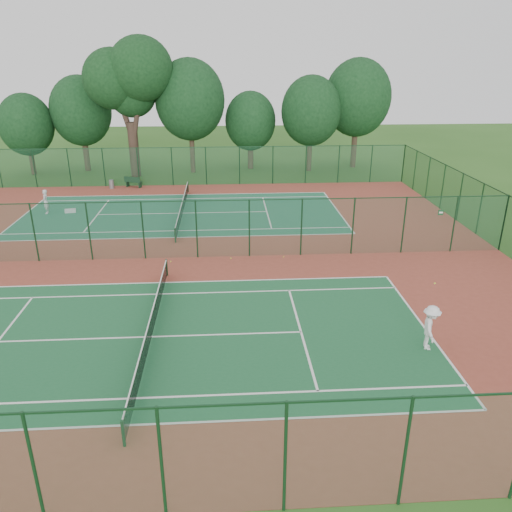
# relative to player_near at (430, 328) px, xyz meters

# --- Properties ---
(ground) EXTENTS (120.00, 120.00, 0.00)m
(ground) POSITION_rel_player_near_xyz_m (-11.38, 10.58, -0.97)
(ground) COLOR #2C5A1C
(ground) RESTS_ON ground
(red_pad) EXTENTS (40.00, 36.00, 0.01)m
(red_pad) POSITION_rel_player_near_xyz_m (-11.38, 10.58, -0.97)
(red_pad) COLOR brown
(red_pad) RESTS_ON ground
(court_near) EXTENTS (23.77, 10.97, 0.01)m
(court_near) POSITION_rel_player_near_xyz_m (-11.38, 1.58, -0.96)
(court_near) COLOR #1D5C32
(court_near) RESTS_ON red_pad
(court_far) EXTENTS (23.77, 10.97, 0.01)m
(court_far) POSITION_rel_player_near_xyz_m (-11.38, 19.58, -0.96)
(court_far) COLOR #1F6342
(court_far) RESTS_ON red_pad
(fence_north) EXTENTS (40.00, 0.09, 3.50)m
(fence_north) POSITION_rel_player_near_xyz_m (-11.38, 28.58, 0.79)
(fence_north) COLOR #194B30
(fence_north) RESTS_ON ground
(fence_south) EXTENTS (40.00, 0.09, 3.50)m
(fence_south) POSITION_rel_player_near_xyz_m (-11.38, -7.42, 0.79)
(fence_south) COLOR #1A4F31
(fence_south) RESTS_ON ground
(fence_east) EXTENTS (0.09, 36.00, 3.50)m
(fence_east) POSITION_rel_player_near_xyz_m (8.62, 10.58, 0.79)
(fence_east) COLOR #184A27
(fence_east) RESTS_ON ground
(fence_divider) EXTENTS (40.00, 0.09, 3.50)m
(fence_divider) POSITION_rel_player_near_xyz_m (-11.38, 10.58, 0.79)
(fence_divider) COLOR #17452C
(fence_divider) RESTS_ON ground
(tennis_net_near) EXTENTS (0.10, 12.90, 0.97)m
(tennis_net_near) POSITION_rel_player_near_xyz_m (-11.38, 1.58, -0.43)
(tennis_net_near) COLOR #14381D
(tennis_net_near) RESTS_ON ground
(tennis_net_far) EXTENTS (0.10, 12.90, 0.97)m
(tennis_net_far) POSITION_rel_player_near_xyz_m (-11.38, 19.58, -0.43)
(tennis_net_far) COLOR #14381D
(tennis_net_far) RESTS_ON ground
(player_near) EXTENTS (0.99, 1.37, 1.91)m
(player_near) POSITION_rel_player_near_xyz_m (0.00, 0.00, 0.00)
(player_near) COLOR white
(player_near) RESTS_ON court_near
(player_far) EXTENTS (0.55, 0.73, 1.82)m
(player_far) POSITION_rel_player_near_xyz_m (-21.67, 20.20, -0.04)
(player_far) COLOR silver
(player_far) RESTS_ON court_far
(trash_bin) EXTENTS (0.56, 0.56, 0.77)m
(trash_bin) POSITION_rel_player_near_xyz_m (-18.34, 27.68, -0.58)
(trash_bin) COLOR gray
(trash_bin) RESTS_ON red_pad
(bench) EXTENTS (1.67, 1.05, 1.00)m
(bench) POSITION_rel_player_near_xyz_m (-16.45, 27.94, -0.45)
(bench) COLOR black
(bench) RESTS_ON red_pad
(kit_bag) EXTENTS (0.83, 0.44, 0.29)m
(kit_bag) POSITION_rel_player_near_xyz_m (-19.96, 20.26, -0.82)
(kit_bag) COLOR silver
(kit_bag) RESTS_ON red_pad
(stray_ball_a) EXTENTS (0.07, 0.07, 0.07)m
(stray_ball_a) POSITION_rel_player_near_xyz_m (-4.75, 10.23, -0.93)
(stray_ball_a) COLOR yellow
(stray_ball_a) RESTS_ON red_pad
(stray_ball_b) EXTENTS (0.08, 0.08, 0.08)m
(stray_ball_b) POSITION_rel_player_near_xyz_m (-7.89, 10.18, -0.93)
(stray_ball_b) COLOR yellow
(stray_ball_b) RESTS_ON red_pad
(stray_ball_c) EXTENTS (0.08, 0.08, 0.08)m
(stray_ball_c) POSITION_rel_player_near_xyz_m (-11.38, 9.90, -0.92)
(stray_ball_c) COLOR yellow
(stray_ball_c) RESTS_ON red_pad
(big_tree) EXTENTS (8.44, 6.18, 12.97)m
(big_tree) POSITION_rel_player_near_xyz_m (-16.85, 32.76, 8.21)
(big_tree) COLOR #33231B
(big_tree) RESTS_ON ground
(evergreen_row) EXTENTS (39.00, 5.00, 12.00)m
(evergreen_row) POSITION_rel_player_near_xyz_m (-10.88, 34.83, -0.97)
(evergreen_row) COLOR black
(evergreen_row) RESTS_ON ground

